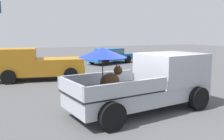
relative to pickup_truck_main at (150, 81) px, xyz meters
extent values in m
plane|color=#4C4C4F|center=(-0.39, -0.03, -0.98)|extent=(80.00, 80.00, 0.00)
cylinder|color=black|center=(1.25, 1.12, -0.58)|extent=(0.82, 0.36, 0.80)
cylinder|color=black|center=(1.45, -0.83, -0.58)|extent=(0.82, 0.36, 0.80)
cylinder|color=black|center=(-2.23, 0.77, -0.58)|extent=(0.82, 0.36, 0.80)
cylinder|color=black|center=(-2.03, -1.18, -0.58)|extent=(0.82, 0.36, 0.80)
cube|color=#9EA3AD|center=(-0.39, -0.03, -0.41)|extent=(5.16, 2.29, 0.50)
cube|color=#9EA3AD|center=(1.00, 0.11, 0.38)|extent=(2.28, 2.06, 1.08)
cube|color=#4C606B|center=(2.00, 0.21, 0.58)|extent=(0.23, 1.72, 0.64)
cube|color=black|center=(-1.53, -0.15, -0.13)|extent=(2.97, 2.11, 0.06)
cube|color=#9EA3AD|center=(-1.63, 0.77, 0.10)|extent=(2.80, 0.38, 0.40)
cube|color=#9EA3AD|center=(-1.44, -1.06, 0.10)|extent=(2.80, 0.38, 0.40)
cube|color=#9EA3AD|center=(-2.88, -0.28, 0.10)|extent=(0.28, 1.84, 0.40)
ellipsoid|color=#472D19|center=(-1.61, -0.17, 0.16)|extent=(0.71, 0.39, 0.52)
sphere|color=#472D19|center=(-1.31, -0.14, 0.48)|extent=(0.31, 0.31, 0.28)
cone|color=#472D19|center=(-1.32, -0.06, 0.62)|extent=(0.10, 0.10, 0.12)
cone|color=#472D19|center=(-1.30, -0.22, 0.62)|extent=(0.10, 0.10, 0.12)
cylinder|color=black|center=(-1.94, -0.37, 0.44)|extent=(0.03, 0.03, 1.08)
cone|color=#1E33B7|center=(-1.94, -0.37, 1.08)|extent=(1.56, 1.56, 0.28)
cylinder|color=black|center=(-4.17, 6.66, -0.60)|extent=(0.80, 0.41, 0.76)
cylinder|color=black|center=(-3.79, 8.52, -0.60)|extent=(0.80, 0.41, 0.76)
cylinder|color=black|center=(-1.03, 6.02, -0.60)|extent=(0.80, 0.41, 0.76)
cylinder|color=black|center=(-0.65, 7.88, -0.60)|extent=(0.80, 0.41, 0.76)
cube|color=#B27219|center=(-2.41, 7.27, -0.43)|extent=(5.06, 2.72, 0.50)
cube|color=#B27219|center=(-3.59, 7.51, 0.32)|extent=(2.22, 2.14, 1.00)
cube|color=#B27219|center=(-1.43, 7.07, 0.02)|extent=(3.00, 2.30, 0.40)
cylinder|color=black|center=(5.50, 13.73, -0.65)|extent=(0.70, 0.41, 0.66)
cylinder|color=black|center=(6.03, 12.05, -0.65)|extent=(0.70, 0.41, 0.66)
cylinder|color=black|center=(2.92, 12.92, -0.65)|extent=(0.70, 0.41, 0.66)
cylinder|color=black|center=(3.45, 11.24, -0.65)|extent=(0.70, 0.41, 0.66)
cube|color=#195999|center=(4.48, 12.49, -0.43)|extent=(4.63, 2.96, 0.52)
cube|color=#195999|center=(4.38, 12.46, 0.07)|extent=(2.48, 2.15, 0.56)
cube|color=#4C606B|center=(4.38, 12.46, 0.07)|extent=(2.45, 2.21, 0.32)
camera|label=1|loc=(-4.79, -6.84, 1.62)|focal=39.11mm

